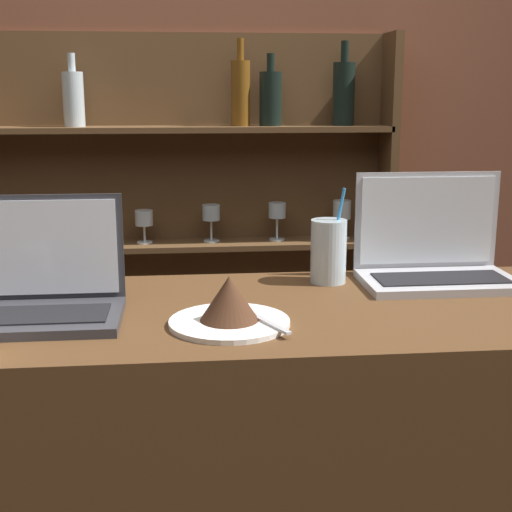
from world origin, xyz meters
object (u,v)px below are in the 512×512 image
laptop_near (39,291)px  cake_plate (229,306)px  laptop_far (434,257)px  water_glass (328,251)px

laptop_near → cake_plate: (0.36, -0.09, -0.02)m
laptop_near → laptop_far: (0.84, 0.18, 0.01)m
laptop_near → cake_plate: 0.37m
cake_plate → water_glass: water_glass is taller
cake_plate → laptop_near: bearing=166.6°
cake_plate → water_glass: size_ratio=1.05×
laptop_far → laptop_near: bearing=-167.7°
laptop_far → cake_plate: (-0.48, -0.27, -0.02)m
laptop_far → cake_plate: laptop_far is taller
water_glass → laptop_near: bearing=-161.7°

